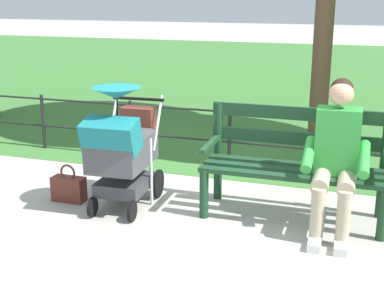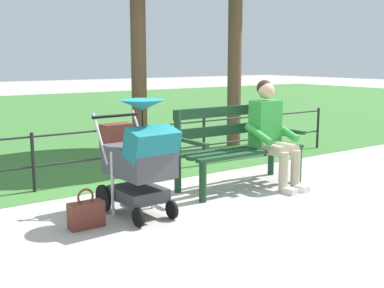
{
  "view_description": "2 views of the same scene",
  "coord_description": "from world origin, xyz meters",
  "views": [
    {
      "loc": [
        -1.39,
        4.4,
        1.94
      ],
      "look_at": [
        0.0,
        0.12,
        0.65
      ],
      "focal_mm": 49.45,
      "sensor_mm": 36.0,
      "label": 1
    },
    {
      "loc": [
        2.88,
        4.28,
        1.53
      ],
      "look_at": [
        -0.06,
        0.11,
        0.63
      ],
      "focal_mm": 45.44,
      "sensor_mm": 36.0,
      "label": 2
    }
  ],
  "objects": [
    {
      "name": "handbag",
      "position": [
        1.21,
        0.24,
        0.13
      ],
      "size": [
        0.32,
        0.14,
        0.37
      ],
      "color": "brown",
      "rests_on": "ground"
    },
    {
      "name": "ground_plane",
      "position": [
        0.0,
        0.0,
        0.0
      ],
      "size": [
        60.0,
        60.0,
        0.0
      ],
      "primitive_type": "plane",
      "color": "#ADA89E"
    },
    {
      "name": "person_on_bench",
      "position": [
        -1.23,
        0.11,
        0.68
      ],
      "size": [
        0.53,
        0.74,
        1.28
      ],
      "color": "tan",
      "rests_on": "ground"
    },
    {
      "name": "park_bench",
      "position": [
        -0.88,
        -0.12,
        0.53
      ],
      "size": [
        1.61,
        0.61,
        0.96
      ],
      "color": "#193D23",
      "rests_on": "ground"
    },
    {
      "name": "stroller",
      "position": [
        0.64,
        0.22,
        0.59
      ],
      "size": [
        0.54,
        0.91,
        1.15
      ],
      "color": "black",
      "rests_on": "ground"
    },
    {
      "name": "park_fence",
      "position": [
        -0.27,
        -1.24,
        0.42
      ],
      "size": [
        7.36,
        0.04,
        0.7
      ],
      "color": "black",
      "rests_on": "ground"
    }
  ]
}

